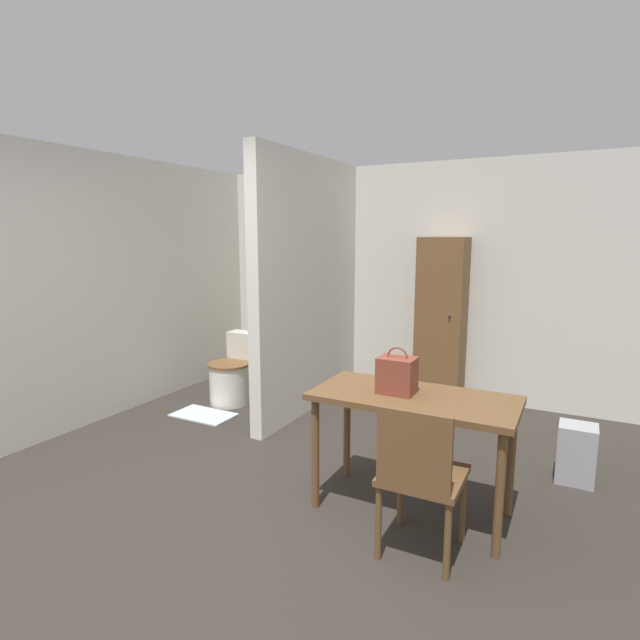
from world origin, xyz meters
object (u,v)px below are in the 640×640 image
wooden_cabinet (441,321)px  dining_table (413,410)px  wooden_chair (420,474)px  handbag (397,375)px  space_heater (576,453)px  toilet (232,375)px

wooden_cabinet → dining_table: bearing=-79.8°
wooden_chair → handbag: size_ratio=2.97×
space_heater → dining_table: bearing=-135.1°
handbag → space_heater: size_ratio=0.70×
toilet → space_heater: 3.25m
wooden_cabinet → space_heater: wooden_cabinet is taller
dining_table → toilet: bearing=153.1°
wooden_cabinet → space_heater: bearing=-44.3°
dining_table → wooden_cabinet: 2.25m
dining_table → handbag: bearing=-175.9°
space_heater → toilet: bearing=175.5°
dining_table → wooden_chair: size_ratio=1.42×
toilet → handbag: 2.58m
dining_table → wooden_cabinet: wooden_cabinet is taller
toilet → wooden_cabinet: bearing=28.3°
handbag → space_heater: (1.03, 0.93, -0.68)m
handbag → toilet: bearing=151.8°
wooden_chair → handbag: handbag is taller
wooden_chair → handbag: (-0.29, 0.43, 0.40)m
toilet → handbag: bearing=-28.2°
wooden_chair → handbag: 0.65m
wooden_chair → space_heater: bearing=60.8°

